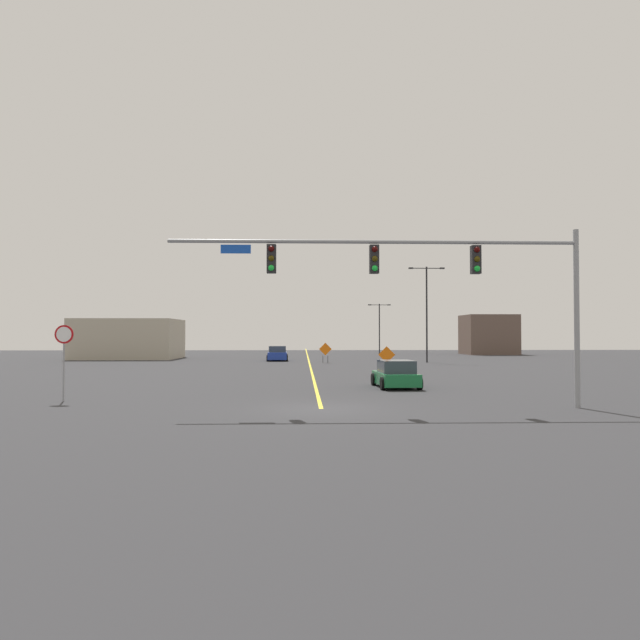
% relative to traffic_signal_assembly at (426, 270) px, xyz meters
% --- Properties ---
extents(ground, '(159.94, 159.94, 0.00)m').
position_rel_traffic_signal_assembly_xyz_m(ground, '(-3.88, 0.02, -5.11)').
color(ground, '#2D2D30').
extents(road_centre_stripe, '(0.16, 88.85, 0.01)m').
position_rel_traffic_signal_assembly_xyz_m(road_centre_stripe, '(-3.88, 44.44, -5.11)').
color(road_centre_stripe, yellow).
rests_on(road_centre_stripe, ground).
extents(traffic_signal_assembly, '(15.21, 0.44, 6.63)m').
position_rel_traffic_signal_assembly_xyz_m(traffic_signal_assembly, '(0.00, 0.00, 0.00)').
color(traffic_signal_assembly, gray).
rests_on(traffic_signal_assembly, ground).
extents(stop_sign, '(0.76, 0.07, 3.11)m').
position_rel_traffic_signal_assembly_xyz_m(stop_sign, '(-14.27, 2.68, -2.94)').
color(stop_sign, gray).
rests_on(stop_sign, ground).
extents(street_lamp_far_right, '(3.53, 0.24, 9.37)m').
position_rel_traffic_signal_assembly_xyz_m(street_lamp_far_right, '(7.61, 34.92, 0.35)').
color(street_lamp_far_right, black).
rests_on(street_lamp_far_right, ground).
extents(street_lamp_mid_right, '(3.23, 0.24, 7.11)m').
position_rel_traffic_signal_assembly_xyz_m(street_lamp_mid_right, '(6.45, 60.85, -0.85)').
color(street_lamp_mid_right, black).
rests_on(street_lamp_mid_right, ground).
extents(construction_sign_right_shoulder, '(1.23, 0.13, 1.94)m').
position_rel_traffic_signal_assembly_xyz_m(construction_sign_right_shoulder, '(-2.33, 34.59, -3.89)').
color(construction_sign_right_shoulder, orange).
rests_on(construction_sign_right_shoulder, ground).
extents(construction_sign_median_near, '(1.13, 0.25, 1.93)m').
position_rel_traffic_signal_assembly_xyz_m(construction_sign_median_near, '(1.11, 17.60, -3.88)').
color(construction_sign_median_near, orange).
rests_on(construction_sign_median_near, ground).
extents(car_green_near, '(2.19, 3.92, 1.40)m').
position_rel_traffic_signal_assembly_xyz_m(car_green_near, '(0.22, 8.35, -4.46)').
color(car_green_near, '#196B38').
rests_on(car_green_near, ground).
extents(car_blue_approaching, '(2.26, 4.17, 1.53)m').
position_rel_traffic_signal_assembly_xyz_m(car_blue_approaching, '(-7.15, 39.10, -4.40)').
color(car_blue_approaching, '#1E389E').
rests_on(car_blue_approaching, ground).
extents(roadside_building_east, '(6.76, 6.27, 5.43)m').
position_rel_traffic_signal_assembly_xyz_m(roadside_building_east, '(21.17, 57.79, -2.40)').
color(roadside_building_east, brown).
rests_on(roadside_building_east, ground).
extents(roadside_building_west, '(10.98, 8.55, 4.46)m').
position_rel_traffic_signal_assembly_xyz_m(roadside_building_west, '(-24.19, 44.80, -2.88)').
color(roadside_building_west, '#B2A893').
rests_on(roadside_building_west, ground).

